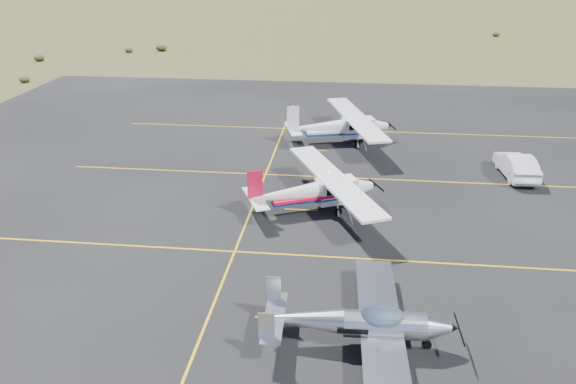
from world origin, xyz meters
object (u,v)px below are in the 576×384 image
(sedan, at_px, (516,165))
(aircraft_cessna, at_px, (315,190))
(aircraft_low_wing, at_px, (362,324))
(aircraft_plain, at_px, (340,126))

(sedan, bearing_deg, aircraft_cessna, 23.87)
(aircraft_low_wing, height_order, sedan, aircraft_low_wing)
(aircraft_low_wing, relative_size, aircraft_cessna, 0.90)
(aircraft_low_wing, distance_m, aircraft_cessna, 12.73)
(aircraft_cessna, height_order, sedan, aircraft_cessna)
(aircraft_low_wing, distance_m, aircraft_plain, 25.60)
(aircraft_low_wing, xyz_separation_m, aircraft_plain, (-1.53, 25.55, 0.34))
(aircraft_low_wing, xyz_separation_m, aircraft_cessna, (-2.72, 12.43, 0.26))
(aircraft_low_wing, relative_size, sedan, 2.04)
(aircraft_low_wing, xyz_separation_m, sedan, (10.83, 19.47, -0.23))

